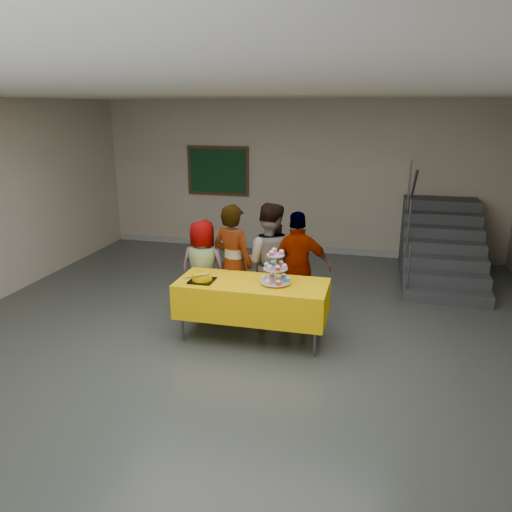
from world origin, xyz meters
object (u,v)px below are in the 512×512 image
Objects in this scene: schoolchild_b at (233,264)px; staircase at (440,248)px; noticeboard at (218,171)px; bake_table at (252,298)px; schoolchild_d at (298,268)px; schoolchild_c at (269,262)px; bear_cake at (202,277)px; schoolchild_a at (203,269)px; cupcake_stand at (276,271)px.

schoolchild_b is 4.08m from staircase.
noticeboard reaches higher than staircase.
schoolchild_b is at bearing 127.99° from bake_table.
schoolchild_b is at bearing -5.03° from schoolchild_d.
bake_table is at bearing 146.38° from schoolchild_b.
schoolchild_c is at bearing -134.17° from staircase.
schoolchild_c is 1.06× the size of schoolchild_d.
bear_cake is at bearing -74.60° from noticeboard.
schoolchild_c is (0.05, 0.70, 0.27)m from bake_table.
bake_table is 0.78× the size of staircase.
staircase is at bearing -10.87° from noticeboard.
noticeboard is (-1.84, 3.42, 0.78)m from schoolchild_c.
noticeboard is at bearing 113.40° from bake_table.
noticeboard reaches higher than bake_table.
schoolchild_a reaches higher than bear_cake.
schoolchild_c is 1.27× the size of noticeboard.
cupcake_stand is at bearing 155.23° from schoolchild_a.
staircase is (2.57, 3.29, -0.07)m from bake_table.
schoolchild_a is (-1.15, 0.56, -0.25)m from cupcake_stand.
bake_table is 0.84m from schoolchild_d.
noticeboard is at bearing 169.13° from staircase.
schoolchild_c is 0.42m from schoolchild_d.
schoolchild_a is 0.89× the size of schoolchild_d.
schoolchild_d is at bearing 169.84° from schoolchild_c.
schoolchild_d is (0.17, 0.65, -0.16)m from cupcake_stand.
schoolchild_b is 3.95m from noticeboard.
schoolchild_d is at bearing -57.02° from noticeboard.
schoolchild_d is (0.46, 0.66, 0.22)m from bake_table.
noticeboard reaches higher than schoolchild_a.
schoolchild_b is 0.68× the size of staircase.
schoolchild_a is at bearing -75.33° from noticeboard.
noticeboard reaches higher than cupcake_stand.
bear_cake is (-0.62, -0.12, 0.27)m from bake_table.
bake_table is 5.25× the size of bear_cake.
staircase is at bearing 55.34° from cupcake_stand.
cupcake_stand is (0.30, 0.01, 0.38)m from bake_table.
bear_cake is 4.68m from staircase.
schoolchild_d is (1.08, 0.78, -0.05)m from bear_cake.
schoolchild_d reaches higher than bear_cake.
bake_table is 0.68m from bear_cake.
schoolchild_a is (-0.24, 0.69, -0.14)m from bear_cake.
schoolchild_c is 3.62m from staircase.
schoolchild_c is at bearing -20.73° from schoolchild_d.
schoolchild_b reaches higher than schoolchild_a.
cupcake_stand is 0.87m from schoolchild_b.
bear_cake is at bearing 89.58° from schoolchild_b.
schoolchild_c is (0.45, 0.19, 0.00)m from schoolchild_b.
schoolchild_d is 3.38m from staircase.
cupcake_stand is 0.29× the size of schoolchild_d.
staircase is (2.97, 2.78, -0.33)m from schoolchild_b.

